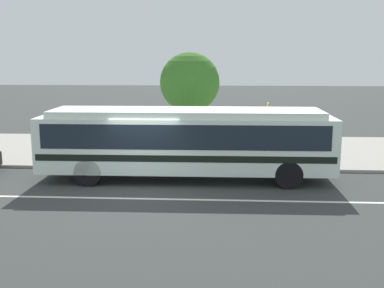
% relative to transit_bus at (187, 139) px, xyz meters
% --- Properties ---
extents(ground_plane, '(120.00, 120.00, 0.00)m').
position_rel_transit_bus_xyz_m(ground_plane, '(-1.44, -1.82, -1.57)').
color(ground_plane, '#373938').
extents(sidewalk_slab, '(60.00, 8.00, 0.12)m').
position_rel_transit_bus_xyz_m(sidewalk_slab, '(-1.44, 5.35, -1.51)').
color(sidewalk_slab, '#A19A91').
rests_on(sidewalk_slab, ground_plane).
extents(lane_stripe_center, '(56.00, 0.16, 0.01)m').
position_rel_transit_bus_xyz_m(lane_stripe_center, '(-1.44, -2.62, -1.57)').
color(lane_stripe_center, silver).
rests_on(lane_stripe_center, ground_plane).
extents(transit_bus, '(11.00, 2.68, 2.69)m').
position_rel_transit_bus_xyz_m(transit_bus, '(0.00, 0.00, 0.00)').
color(transit_bus, white).
rests_on(transit_bus, ground_plane).
extents(pedestrian_waiting_near_sign, '(0.35, 0.35, 1.73)m').
position_rel_transit_bus_xyz_m(pedestrian_waiting_near_sign, '(3.39, 2.01, -0.44)').
color(pedestrian_waiting_near_sign, '#2F2D49').
rests_on(pedestrian_waiting_near_sign, sidewalk_slab).
extents(bus_stop_sign, '(0.13, 0.44, 2.64)m').
position_rel_transit_bus_xyz_m(bus_stop_sign, '(3.24, 2.04, 0.24)').
color(bus_stop_sign, gray).
rests_on(bus_stop_sign, sidewalk_slab).
extents(street_tree_near_stop, '(2.78, 2.78, 4.73)m').
position_rel_transit_bus_xyz_m(street_tree_near_stop, '(-0.16, 4.37, 1.87)').
color(street_tree_near_stop, brown).
rests_on(street_tree_near_stop, sidewalk_slab).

